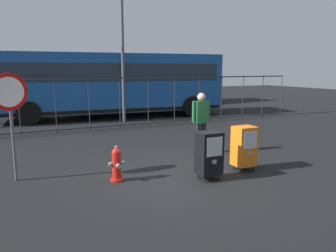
{
  "coord_description": "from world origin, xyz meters",
  "views": [
    {
      "loc": [
        -3.07,
        -5.88,
        2.3
      ],
      "look_at": [
        0.3,
        1.2,
        0.9
      ],
      "focal_mm": 34.24,
      "sensor_mm": 36.0,
      "label": 1
    }
  ],
  "objects": [
    {
      "name": "bus_far",
      "position": [
        4.54,
        13.42,
        1.71
      ],
      "size": [
        10.72,
        3.72,
        3.0
      ],
      "rotation": [
        0.0,
        0.0,
        0.11
      ],
      "color": "gold",
      "rests_on": "ground_plane"
    },
    {
      "name": "newspaper_box_secondary",
      "position": [
        1.55,
        -0.22,
        0.57
      ],
      "size": [
        0.48,
        0.42,
        1.02
      ],
      "color": "black",
      "rests_on": "ground_plane"
    },
    {
      "name": "stop_sign",
      "position": [
        -3.18,
        1.23,
        1.6
      ],
      "size": [
        0.71,
        0.31,
        2.23
      ],
      "color": "#4C4F54",
      "rests_on": "ground_plane"
    },
    {
      "name": "pedestrian",
      "position": [
        1.42,
        1.47,
        0.95
      ],
      "size": [
        0.55,
        0.22,
        1.67
      ],
      "color": "black",
      "rests_on": "ground_plane"
    },
    {
      "name": "fire_hydrant",
      "position": [
        -1.29,
        0.34,
        0.35
      ],
      "size": [
        0.33,
        0.32,
        0.75
      ],
      "color": "red",
      "rests_on": "ground_plane"
    },
    {
      "name": "fence_barrier",
      "position": [
        0.0,
        6.22,
        1.02
      ],
      "size": [
        18.03,
        0.04,
        2.0
      ],
      "color": "#2D2D33",
      "rests_on": "ground_plane"
    },
    {
      "name": "street_light_far_right",
      "position": [
        1.23,
        7.67,
        4.75
      ],
      "size": [
        0.32,
        0.32,
        8.34
      ],
      "color": "#4C4F54",
      "rests_on": "ground_plane"
    },
    {
      "name": "bus_near",
      "position": [
        1.14,
        9.22,
        1.71
      ],
      "size": [
        10.71,
        3.65,
        3.0
      ],
      "rotation": [
        0.0,
        0.0,
        -0.11
      ],
      "color": "#19519E",
      "rests_on": "ground_plane"
    },
    {
      "name": "ground_plane",
      "position": [
        0.0,
        0.0,
        0.0
      ],
      "size": [
        60.0,
        60.0,
        0.0
      ],
      "primitive_type": "plane",
      "color": "black"
    },
    {
      "name": "newspaper_box_primary",
      "position": [
        0.48,
        -0.41,
        0.57
      ],
      "size": [
        0.48,
        0.42,
        1.02
      ],
      "color": "black",
      "rests_on": "ground_plane"
    }
  ]
}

